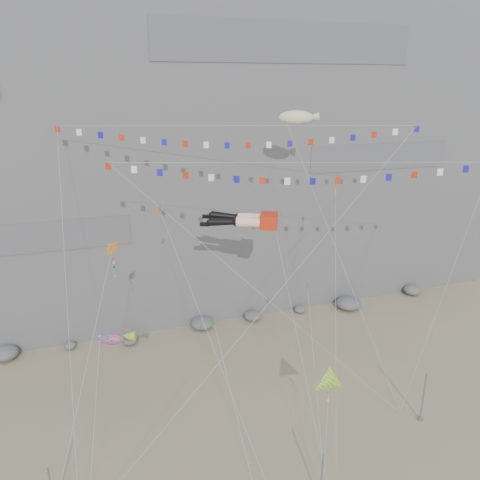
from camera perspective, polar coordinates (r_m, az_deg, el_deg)
The scene contains 16 objects.
ground at distance 40.07m, azimuth 1.70°, elevation -21.99°, with size 120.00×120.00×0.00m, color gray.
cliff at distance 61.49m, azimuth -8.77°, elevation 17.36°, with size 80.00×28.00×50.00m, color slate.
talus_boulders at distance 53.24m, azimuth -4.63°, elevation -10.07°, with size 60.00×3.00×1.20m, color slate, non-canonical shape.
anchor_pole_center at distance 34.05m, azimuth 9.93°, elevation -26.79°, with size 0.12×0.12×3.92m, color slate.
anchor_pole_right at distance 42.16m, azimuth 21.45°, elevation -17.36°, with size 0.12×0.12×4.40m, color slate.
legs_kite at distance 39.55m, azimuth 0.94°, elevation 2.43°, with size 6.64×18.80×21.72m.
flag_banner_upper at distance 41.33m, azimuth -0.33°, elevation 13.71°, with size 30.17×20.56×31.45m.
flag_banner_lower at distance 36.79m, azimuth 7.44°, elevation 9.32°, with size 28.31×10.93×22.75m.
harlequin_kite at distance 34.42m, azimuth -15.33°, elevation -1.12°, with size 6.36×8.60×17.56m.
fish_windsock at distance 35.19m, azimuth -15.44°, elevation -11.59°, with size 4.22×6.79×10.75m.
delta_kite at distance 34.79m, azimuth 10.84°, elevation -16.69°, with size 3.83×4.71×8.23m.
blimp_windsock at distance 43.56m, azimuth 6.89°, elevation 14.55°, with size 7.18×13.17×26.42m.
small_kite_a at distance 36.71m, azimuth -9.41°, elevation 2.71°, with size 4.96×14.24×22.00m.
small_kite_b at distance 39.58m, azimuth 8.26°, elevation -5.90°, with size 3.28×9.54×13.60m.
small_kite_c at distance 35.19m, azimuth -3.03°, elevation -10.57°, with size 1.24×7.81×11.64m.
small_kite_d at distance 43.73m, azimuth 11.54°, elevation 5.42°, with size 7.50×15.16×23.12m.
Camera 1 is at (-10.61, -28.56, 26.02)m, focal length 35.00 mm.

